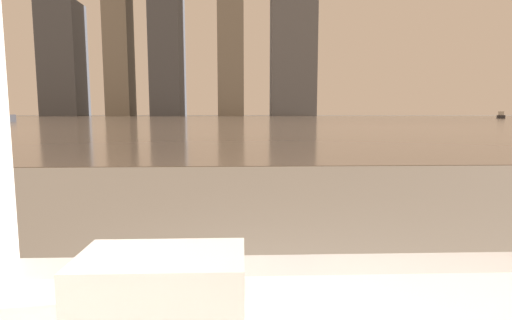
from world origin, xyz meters
The scene contains 6 objects.
towel_stack centered at (-0.21, 0.81, 0.63)m, with size 0.28×0.17×0.12m.
harbor_water centered at (0.00, 62.00, 0.01)m, with size 180.00×110.00×0.01m.
harbor_boat_0 centered at (42.84, 64.91, 0.42)m, with size 2.45×3.20×1.16m.
skyline_tower_0 centered at (-50.69, 118.00, 15.92)m, with size 10.37×10.66×31.85m.
skyline_tower_1 centered at (-34.88, 118.00, 28.41)m, with size 6.80×7.92×56.82m.
skyline_tower_3 centered at (-3.00, 118.00, 24.57)m, with size 7.30×9.73×49.15m.
Camera 1 is at (-0.07, 0.15, 0.93)m, focal length 28.00 mm.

